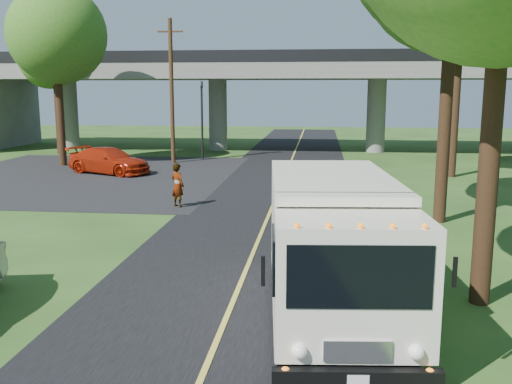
# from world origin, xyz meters

# --- Properties ---
(ground) EXTENTS (120.00, 120.00, 0.00)m
(ground) POSITION_xyz_m (0.00, 0.00, 0.00)
(ground) COLOR #254418
(ground) RESTS_ON ground
(road) EXTENTS (7.00, 90.00, 0.02)m
(road) POSITION_xyz_m (0.00, 10.00, 0.01)
(road) COLOR black
(road) RESTS_ON ground
(parking_lot) EXTENTS (16.00, 18.00, 0.01)m
(parking_lot) POSITION_xyz_m (-11.00, 18.00, 0.01)
(parking_lot) COLOR black
(parking_lot) RESTS_ON ground
(lane_line) EXTENTS (0.12, 90.00, 0.01)m
(lane_line) POSITION_xyz_m (0.00, 10.00, 0.03)
(lane_line) COLOR gold
(lane_line) RESTS_ON road
(overpass) EXTENTS (54.00, 10.00, 7.30)m
(overpass) POSITION_xyz_m (0.00, 32.00, 4.56)
(overpass) COLOR slate
(overpass) RESTS_ON ground
(traffic_signal) EXTENTS (0.18, 0.22, 5.20)m
(traffic_signal) POSITION_xyz_m (-6.00, 26.00, 3.20)
(traffic_signal) COLOR black
(traffic_signal) RESTS_ON ground
(utility_pole) EXTENTS (1.60, 0.26, 9.00)m
(utility_pole) POSITION_xyz_m (-7.50, 24.00, 4.59)
(utility_pole) COLOR #472D19
(utility_pole) RESTS_ON ground
(tree_right_far) EXTENTS (5.77, 5.67, 10.99)m
(tree_right_far) POSITION_xyz_m (9.21, 19.84, 8.30)
(tree_right_far) COLOR #382314
(tree_right_far) RESTS_ON ground
(tree_left_lot) EXTENTS (5.60, 5.50, 10.50)m
(tree_left_lot) POSITION_xyz_m (-13.79, 21.84, 7.90)
(tree_left_lot) COLOR #382314
(tree_left_lot) RESTS_ON ground
(tree_left_far) EXTENTS (5.26, 5.16, 9.89)m
(tree_left_far) POSITION_xyz_m (-16.79, 27.84, 7.45)
(tree_left_far) COLOR #382314
(tree_left_far) RESTS_ON ground
(step_van) EXTENTS (3.19, 7.16, 2.92)m
(step_van) POSITION_xyz_m (2.19, -0.13, 1.59)
(step_van) COLOR silver
(step_van) RESTS_ON ground
(red_sedan) EXTENTS (5.42, 3.77, 1.46)m
(red_sedan) POSITION_xyz_m (-9.92, 19.10, 0.73)
(red_sedan) COLOR #AB220A
(red_sedan) RESTS_ON ground
(pedestrian) EXTENTS (0.78, 0.72, 1.79)m
(pedestrian) POSITION_xyz_m (-3.80, 10.47, 0.90)
(pedestrian) COLOR gray
(pedestrian) RESTS_ON ground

